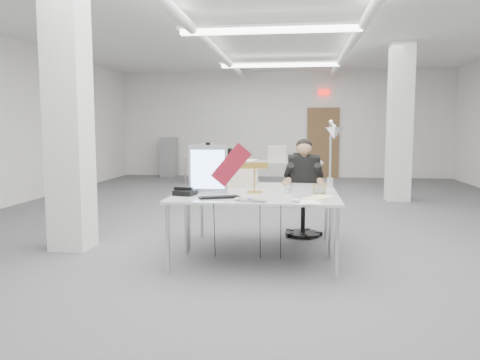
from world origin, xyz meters
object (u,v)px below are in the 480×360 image
at_px(beige_monitor, 242,173).
at_px(laptop, 249,200).
at_px(office_chair, 303,194).
at_px(monitor, 208,169).
at_px(bankers_lamp, 254,179).
at_px(desk_main, 254,198).
at_px(desk_phone, 185,193).
at_px(seated_person, 304,171).
at_px(architect_lamp, 332,156).

bearing_deg(beige_monitor, laptop, -73.10).
distance_m(office_chair, monitor, 1.73).
distance_m(bankers_lamp, beige_monitor, 0.65).
relative_size(desk_main, desk_phone, 8.39).
bearing_deg(desk_main, laptop, -92.82).
bearing_deg(office_chair, monitor, -134.67).
distance_m(seated_person, monitor, 1.64).
bearing_deg(laptop, monitor, 142.91).
bearing_deg(seated_person, bankers_lamp, -121.37).
xyz_separation_m(monitor, bankers_lamp, (0.51, 0.11, -0.11)).
height_order(seated_person, architect_lamp, architect_lamp).
bearing_deg(seated_person, office_chair, 85.46).
distance_m(seated_person, bankers_lamp, 1.25).
relative_size(desk_phone, beige_monitor, 0.62).
xyz_separation_m(desk_main, architect_lamp, (0.85, 0.69, 0.41)).
relative_size(monitor, desk_phone, 2.52).
xyz_separation_m(desk_main, laptop, (-0.02, -0.34, 0.03)).
bearing_deg(beige_monitor, office_chair, 42.45).
relative_size(monitor, beige_monitor, 1.55).
bearing_deg(seated_person, architect_lamp, -72.35).
bearing_deg(architect_lamp, laptop, -105.34).
distance_m(desk_main, architect_lamp, 1.17).
distance_m(office_chair, laptop, 1.94).
distance_m(bankers_lamp, architect_lamp, 0.98).
bearing_deg(bankers_lamp, architect_lamp, 11.72).
height_order(bankers_lamp, architect_lamp, architect_lamp).
relative_size(desk_main, monitor, 3.34).
xyz_separation_m(seated_person, beige_monitor, (-0.78, -0.51, 0.02)).
xyz_separation_m(office_chair, seated_person, (0.00, -0.05, 0.32)).
xyz_separation_m(monitor, beige_monitor, (0.30, 0.72, -0.11)).
bearing_deg(beige_monitor, bankers_lamp, -63.76).
bearing_deg(desk_phone, seated_person, 61.85).
xyz_separation_m(office_chair, beige_monitor, (-0.78, -0.56, 0.34)).
bearing_deg(architect_lamp, seated_person, 137.01).
xyz_separation_m(bankers_lamp, desk_phone, (-0.73, -0.30, -0.13)).
distance_m(laptop, architect_lamp, 1.40).
bearing_deg(laptop, seated_person, 83.23).
distance_m(desk_main, seated_person, 1.56).
relative_size(laptop, architect_lamp, 0.42).
bearing_deg(laptop, desk_main, 97.47).
distance_m(laptop, bankers_lamp, 0.70).
bearing_deg(seated_person, desk_main, -114.70).
bearing_deg(monitor, architect_lamp, 14.64).
bearing_deg(architect_lamp, bankers_lamp, -133.66).
height_order(office_chair, beige_monitor, office_chair).
height_order(monitor, desk_phone, monitor).
bearing_deg(desk_phone, laptop, -12.74).
height_order(desk_main, monitor, monitor).
height_order(beige_monitor, architect_lamp, architect_lamp).
xyz_separation_m(desk_main, desk_phone, (-0.76, 0.04, 0.04)).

